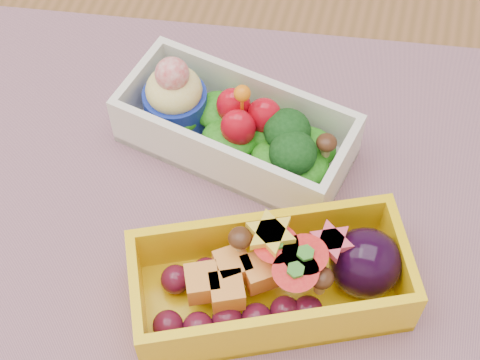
% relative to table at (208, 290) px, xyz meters
% --- Properties ---
extents(table, '(1.20, 0.80, 0.75)m').
position_rel_table_xyz_m(table, '(0.00, 0.00, 0.00)').
color(table, brown).
rests_on(table, ground).
extents(placemat, '(0.55, 0.45, 0.00)m').
position_rel_table_xyz_m(placemat, '(0.01, 0.02, 0.10)').
color(placemat, '#9F6E78').
rests_on(placemat, table).
extents(bento_white, '(0.19, 0.12, 0.07)m').
position_rel_table_xyz_m(bento_white, '(0.00, 0.08, 0.13)').
color(bento_white, white).
rests_on(bento_white, placemat).
extents(bento_yellow, '(0.20, 0.15, 0.06)m').
position_rel_table_xyz_m(bento_yellow, '(0.06, -0.04, 0.13)').
color(bento_yellow, yellow).
rests_on(bento_yellow, placemat).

